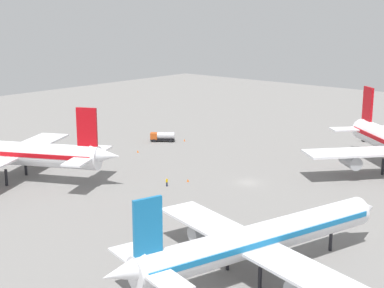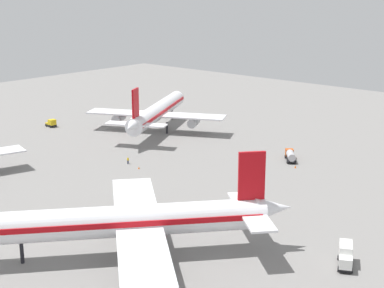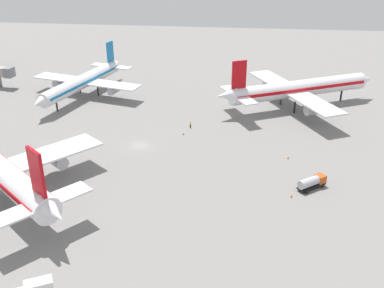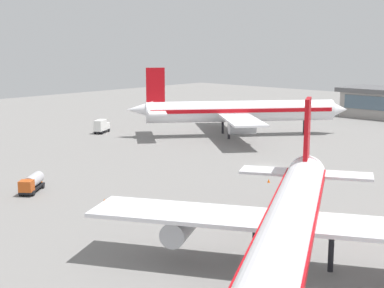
% 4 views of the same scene
% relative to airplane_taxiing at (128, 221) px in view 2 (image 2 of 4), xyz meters
% --- Properties ---
extents(ground, '(288.00, 288.00, 0.00)m').
position_rel_airplane_taxiing_xyz_m(ground, '(-24.04, 22.64, -5.88)').
color(ground, gray).
extents(airplane_taxiing, '(39.31, 43.91, 16.18)m').
position_rel_airplane_taxiing_xyz_m(airplane_taxiing, '(0.00, 0.00, 0.00)').
color(airplane_taxiing, white).
rests_on(airplane_taxiing, ground).
extents(airplane_distant, '(39.09, 46.92, 15.47)m').
position_rel_airplane_taxiing_xyz_m(airplane_distant, '(-54.57, 61.79, -0.26)').
color(airplane_distant, white).
rests_on(airplane_distant, ground).
extents(fuel_truck, '(5.42, 6.10, 2.50)m').
position_rel_airplane_taxiing_xyz_m(fuel_truck, '(-8.71, 61.00, -4.50)').
color(fuel_truck, black).
rests_on(fuel_truck, ground).
extents(catering_truck, '(4.29, 5.84, 3.30)m').
position_rel_airplane_taxiing_xyz_m(catering_truck, '(27.04, 19.36, -4.19)').
color(catering_truck, black).
rests_on(catering_truck, ground).
extents(baggage_tug, '(3.31, 2.39, 2.30)m').
position_rel_airplane_taxiing_xyz_m(baggage_tug, '(-81.65, 43.96, -4.73)').
color(baggage_tug, black).
rests_on(baggage_tug, ground).
extents(ground_crew_worker, '(0.58, 0.40, 1.67)m').
position_rel_airplane_taxiing_xyz_m(ground_crew_worker, '(-36.46, 33.41, -5.03)').
color(ground_crew_worker, '#1E2338').
rests_on(ground_crew_worker, ground).
extents(safety_cone_near_gate, '(0.44, 0.44, 0.60)m').
position_rel_airplane_taxiing_xyz_m(safety_cone_near_gate, '(-4.73, 56.85, -5.58)').
color(safety_cone_near_gate, '#EA590C').
rests_on(safety_cone_near_gate, ground).
extents(safety_cone_mid_apron, '(0.44, 0.44, 0.60)m').
position_rel_airplane_taxiing_xyz_m(safety_cone_mid_apron, '(-21.23, 57.32, -5.58)').
color(safety_cone_mid_apron, '#EA590C').
rests_on(safety_cone_mid_apron, ground).
extents(safety_cone_far_side, '(0.44, 0.44, 0.60)m').
position_rel_airplane_taxiing_xyz_m(safety_cone_far_side, '(-31.50, 32.26, -5.58)').
color(safety_cone_far_side, '#EA590C').
rests_on(safety_cone_far_side, ground).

